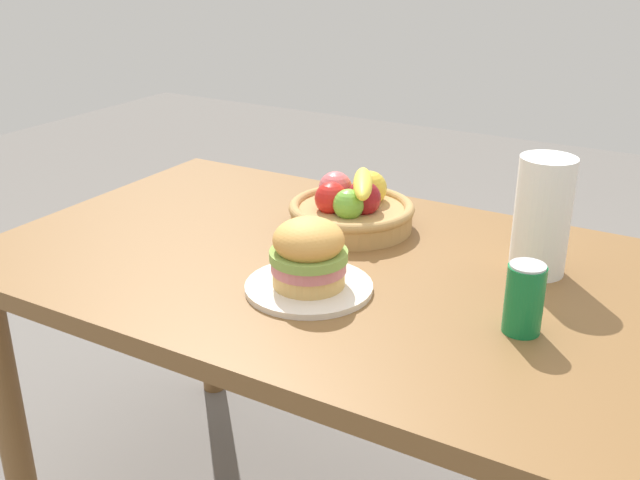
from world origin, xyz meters
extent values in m
cube|color=brown|center=(0.00, 0.00, 0.73)|extent=(1.40, 0.90, 0.04)
cylinder|color=brown|center=(-0.62, -0.37, 0.35)|extent=(0.07, 0.07, 0.71)
cylinder|color=brown|center=(-0.62, 0.37, 0.35)|extent=(0.07, 0.07, 0.71)
cylinder|color=brown|center=(0.62, 0.37, 0.35)|extent=(0.07, 0.07, 0.71)
cylinder|color=silver|center=(0.06, -0.14, 0.76)|extent=(0.25, 0.25, 0.01)
cylinder|color=#DBAD60|center=(0.06, -0.14, 0.78)|extent=(0.14, 0.14, 0.03)
cylinder|color=#C67075|center=(0.06, -0.14, 0.80)|extent=(0.14, 0.14, 0.02)
cylinder|color=#84A84C|center=(0.06, -0.14, 0.82)|extent=(0.15, 0.15, 0.02)
ellipsoid|color=#DF9F4D|center=(0.06, -0.14, 0.85)|extent=(0.14, 0.14, 0.08)
cylinder|color=#147238|center=(0.45, -0.10, 0.81)|extent=(0.07, 0.07, 0.12)
cylinder|color=silver|center=(0.45, -0.10, 0.87)|extent=(0.06, 0.06, 0.00)
cylinder|color=tan|center=(-0.02, 0.18, 0.78)|extent=(0.28, 0.28, 0.05)
torus|color=tan|center=(-0.02, 0.18, 0.80)|extent=(0.29, 0.29, 0.02)
sphere|color=maroon|center=(0.01, 0.18, 0.83)|extent=(0.08, 0.08, 0.08)
sphere|color=gold|center=(-0.01, 0.25, 0.83)|extent=(0.08, 0.08, 0.08)
sphere|color=#D16066|center=(-0.08, 0.21, 0.83)|extent=(0.08, 0.08, 0.08)
sphere|color=red|center=(-0.06, 0.14, 0.83)|extent=(0.08, 0.08, 0.08)
sphere|color=#6BAD38|center=(-0.01, 0.13, 0.83)|extent=(0.07, 0.07, 0.07)
ellipsoid|color=yellow|center=(0.00, 0.19, 0.86)|extent=(0.14, 0.20, 0.05)
cylinder|color=white|center=(0.41, 0.16, 0.87)|extent=(0.11, 0.11, 0.24)
camera|label=1|loc=(0.72, -1.24, 1.39)|focal=41.50mm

